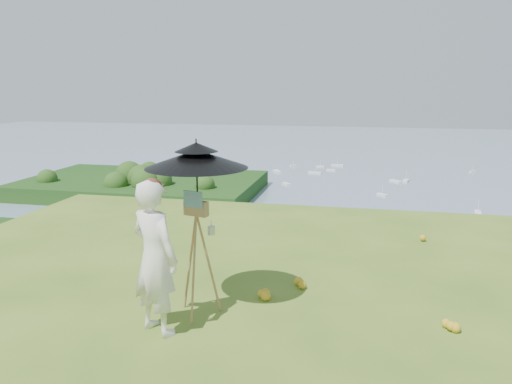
# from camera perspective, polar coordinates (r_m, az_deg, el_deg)

# --- Properties ---
(ground) EXTENTS (14.00, 14.00, 0.00)m
(ground) POSITION_cam_1_polar(r_m,az_deg,el_deg) (5.22, 8.66, -20.10)
(ground) COLOR #47691E
(ground) RESTS_ON ground
(shoreline_tier) EXTENTS (170.00, 28.00, 8.00)m
(shoreline_tier) POSITION_cam_1_polar(r_m,az_deg,el_deg) (88.38, 11.16, -14.21)
(shoreline_tier) COLOR #716D5B
(shoreline_tier) RESTS_ON bay_water
(bay_water) EXTENTS (700.00, 700.00, 0.00)m
(bay_water) POSITION_cam_1_polar(r_m,az_deg,el_deg) (247.17, 12.03, 3.23)
(bay_water) COLOR slate
(bay_water) RESTS_ON ground
(peninsula) EXTENTS (90.00, 60.00, 12.00)m
(peninsula) POSITION_cam_1_polar(r_m,az_deg,el_deg) (179.11, -12.85, 1.53)
(peninsula) COLOR #123A0F
(peninsula) RESTS_ON bay_water
(slope_trees) EXTENTS (110.00, 50.00, 6.00)m
(slope_trees) POSITION_cam_1_polar(r_m,az_deg,el_deg) (43.24, 11.10, -12.45)
(slope_trees) COLOR #264815
(slope_trees) RESTS_ON forest_slope
(harbor_town) EXTENTS (110.00, 22.00, 5.00)m
(harbor_town) POSITION_cam_1_polar(r_m,az_deg,el_deg) (85.73, 11.34, -10.31)
(harbor_town) COLOR silver
(harbor_town) RESTS_ON shoreline_tier
(moored_boats) EXTENTS (140.00, 140.00, 0.70)m
(moored_boats) POSITION_cam_1_polar(r_m,az_deg,el_deg) (169.86, 7.62, -0.44)
(moored_boats) COLOR white
(moored_boats) RESTS_ON bay_water
(wildflowers) EXTENTS (10.00, 10.50, 0.12)m
(wildflowers) POSITION_cam_1_polar(r_m,az_deg,el_deg) (5.40, 8.87, -18.16)
(wildflowers) COLOR gold
(wildflowers) RESTS_ON ground
(painter) EXTENTS (0.77, 0.67, 1.78)m
(painter) POSITION_cam_1_polar(r_m,az_deg,el_deg) (5.72, -11.49, -7.35)
(painter) COLOR white
(painter) RESTS_ON ground
(field_easel) EXTENTS (0.73, 0.73, 1.57)m
(field_easel) POSITION_cam_1_polar(r_m,az_deg,el_deg) (6.10, -6.72, -7.01)
(field_easel) COLOR #A07443
(field_easel) RESTS_ON ground
(sun_umbrella) EXTENTS (1.55, 1.55, 0.88)m
(sun_umbrella) POSITION_cam_1_polar(r_m,az_deg,el_deg) (5.89, -6.77, 1.81)
(sun_umbrella) COLOR black
(sun_umbrella) RESTS_ON field_easel
(painter_cap) EXTENTS (0.31, 0.33, 0.10)m
(painter_cap) POSITION_cam_1_polar(r_m,az_deg,el_deg) (5.50, -11.85, 0.93)
(painter_cap) COLOR #DC7988
(painter_cap) RESTS_ON painter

